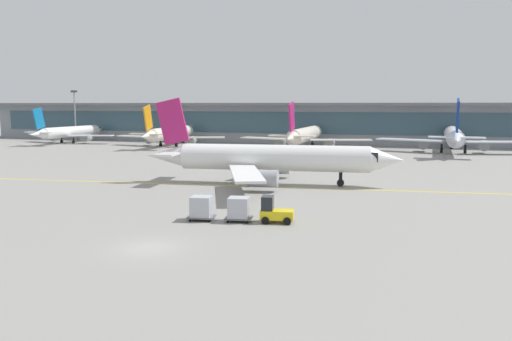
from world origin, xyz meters
name	(u,v)px	position (x,y,z in m)	size (l,w,h in m)	color
ground_plane	(149,248)	(0.00, 0.00, 0.00)	(400.00, 400.00, 0.00)	gray
taxiway_centreline_stripe	(270,187)	(1.33, 25.79, 0.00)	(110.00, 0.36, 0.01)	yellow
terminal_concourse	(336,123)	(0.00, 92.22, 4.92)	(196.16, 11.00, 9.60)	#8C939E
gate_airplane_0	(70,132)	(-61.89, 75.86, 2.58)	(24.12, 25.94, 8.60)	white
gate_airplane_1	(171,134)	(-34.54, 74.31, 2.76)	(25.87, 27.81, 9.22)	silver
gate_airplane_2	(305,135)	(-3.98, 73.95, 2.94)	(27.53, 29.55, 9.80)	silver
gate_airplane_3	(454,136)	(24.86, 75.56, 3.11)	(29.05, 31.26, 10.36)	silver
taxiing_regional_jet	(271,159)	(0.94, 27.75, 3.02)	(30.37, 28.09, 10.05)	white
baggage_tug	(274,211)	(6.07, 9.19, 0.89)	(2.78, 1.94, 2.10)	yellow
cargo_dolly_lead	(239,208)	(3.27, 8.78, 1.05)	(2.31, 1.89, 1.94)	#595B60
cargo_dolly_trailing	(201,207)	(0.24, 8.34, 1.05)	(2.31, 1.89, 1.94)	#595B60
apron_light_mast_0	(75,113)	(-65.26, 82.57, 7.06)	(1.80, 0.36, 12.76)	gray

